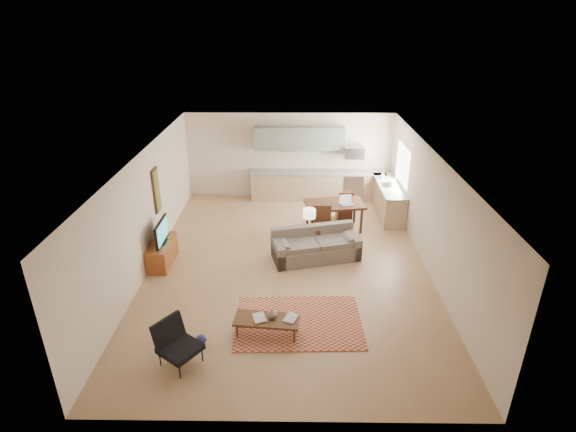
{
  "coord_description": "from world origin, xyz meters",
  "views": [
    {
      "loc": [
        0.12,
        -9.26,
        5.51
      ],
      "look_at": [
        0.0,
        0.3,
        1.15
      ],
      "focal_mm": 28.0,
      "sensor_mm": 36.0,
      "label": 1
    }
  ],
  "objects_px": {
    "sofa": "(316,245)",
    "console_table": "(309,239)",
    "dining_table": "(334,216)",
    "armchair": "(180,345)",
    "tv_credenza": "(162,253)",
    "coffee_table": "(267,327)"
  },
  "relations": [
    {
      "from": "console_table",
      "to": "tv_credenza",
      "type": "bearing_deg",
      "value": -169.98
    },
    {
      "from": "sofa",
      "to": "dining_table",
      "type": "height_order",
      "value": "dining_table"
    },
    {
      "from": "sofa",
      "to": "console_table",
      "type": "xyz_separation_m",
      "value": [
        -0.16,
        0.42,
        -0.06
      ]
    },
    {
      "from": "tv_credenza",
      "to": "dining_table",
      "type": "height_order",
      "value": "dining_table"
    },
    {
      "from": "tv_credenza",
      "to": "console_table",
      "type": "relative_size",
      "value": 1.89
    },
    {
      "from": "sofa",
      "to": "console_table",
      "type": "distance_m",
      "value": 0.45
    },
    {
      "from": "tv_credenza",
      "to": "dining_table",
      "type": "distance_m",
      "value": 4.64
    },
    {
      "from": "tv_credenza",
      "to": "dining_table",
      "type": "bearing_deg",
      "value": 23.69
    },
    {
      "from": "coffee_table",
      "to": "dining_table",
      "type": "relative_size",
      "value": 0.77
    },
    {
      "from": "coffee_table",
      "to": "armchair",
      "type": "bearing_deg",
      "value": -145.6
    },
    {
      "from": "sofa",
      "to": "armchair",
      "type": "height_order",
      "value": "armchair"
    },
    {
      "from": "armchair",
      "to": "tv_credenza",
      "type": "height_order",
      "value": "armchair"
    },
    {
      "from": "coffee_table",
      "to": "dining_table",
      "type": "bearing_deg",
      "value": 76.35
    },
    {
      "from": "sofa",
      "to": "armchair",
      "type": "distance_m",
      "value": 4.4
    },
    {
      "from": "sofa",
      "to": "tv_credenza",
      "type": "distance_m",
      "value": 3.69
    },
    {
      "from": "armchair",
      "to": "dining_table",
      "type": "bearing_deg",
      "value": 6.25
    },
    {
      "from": "sofa",
      "to": "coffee_table",
      "type": "distance_m",
      "value": 3.06
    },
    {
      "from": "console_table",
      "to": "dining_table",
      "type": "height_order",
      "value": "dining_table"
    },
    {
      "from": "console_table",
      "to": "dining_table",
      "type": "relative_size",
      "value": 0.41
    },
    {
      "from": "sofa",
      "to": "dining_table",
      "type": "distance_m",
      "value": 1.7
    },
    {
      "from": "tv_credenza",
      "to": "dining_table",
      "type": "xyz_separation_m",
      "value": [
        4.24,
        1.86,
        0.12
      ]
    },
    {
      "from": "sofa",
      "to": "armchair",
      "type": "relative_size",
      "value": 2.7
    }
  ]
}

